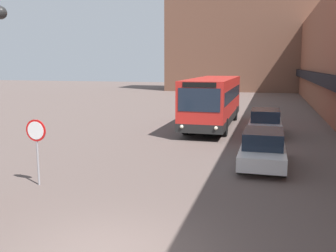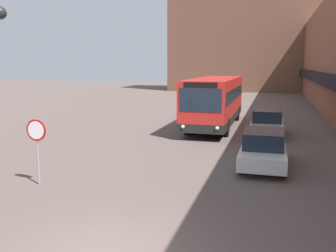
{
  "view_description": "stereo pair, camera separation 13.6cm",
  "coord_description": "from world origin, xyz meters",
  "px_view_note": "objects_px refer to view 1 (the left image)",
  "views": [
    {
      "loc": [
        3.38,
        -7.01,
        4.17
      ],
      "look_at": [
        -0.15,
        5.96,
        1.96
      ],
      "focal_mm": 40.0,
      "sensor_mm": 36.0,
      "label": 1
    },
    {
      "loc": [
        3.51,
        -6.98,
        4.17
      ],
      "look_at": [
        -0.15,
        5.96,
        1.96
      ],
      "focal_mm": 40.0,
      "sensor_mm": 36.0,
      "label": 2
    }
  ],
  "objects_px": {
    "city_bus": "(213,100)",
    "stop_sign": "(36,138)",
    "parked_car_middle": "(265,122)",
    "parked_car_front": "(263,148)"
  },
  "relations": [
    {
      "from": "city_bus",
      "to": "parked_car_front",
      "type": "xyz_separation_m",
      "value": [
        3.47,
        -9.42,
        -1.04
      ]
    },
    {
      "from": "parked_car_middle",
      "to": "stop_sign",
      "type": "xyz_separation_m",
      "value": [
        -7.5,
        -11.92,
        0.93
      ]
    },
    {
      "from": "city_bus",
      "to": "stop_sign",
      "type": "xyz_separation_m",
      "value": [
        -4.04,
        -14.12,
        -0.09
      ]
    },
    {
      "from": "city_bus",
      "to": "parked_car_front",
      "type": "bearing_deg",
      "value": -69.78
    },
    {
      "from": "parked_car_front",
      "to": "stop_sign",
      "type": "xyz_separation_m",
      "value": [
        -7.5,
        -4.7,
        0.95
      ]
    },
    {
      "from": "city_bus",
      "to": "parked_car_middle",
      "type": "relative_size",
      "value": 2.48
    },
    {
      "from": "parked_car_middle",
      "to": "stop_sign",
      "type": "relative_size",
      "value": 1.88
    },
    {
      "from": "parked_car_front",
      "to": "stop_sign",
      "type": "bearing_deg",
      "value": -147.95
    },
    {
      "from": "city_bus",
      "to": "parked_car_middle",
      "type": "bearing_deg",
      "value": -32.33
    },
    {
      "from": "parked_car_middle",
      "to": "city_bus",
      "type": "bearing_deg",
      "value": 147.67
    }
  ]
}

